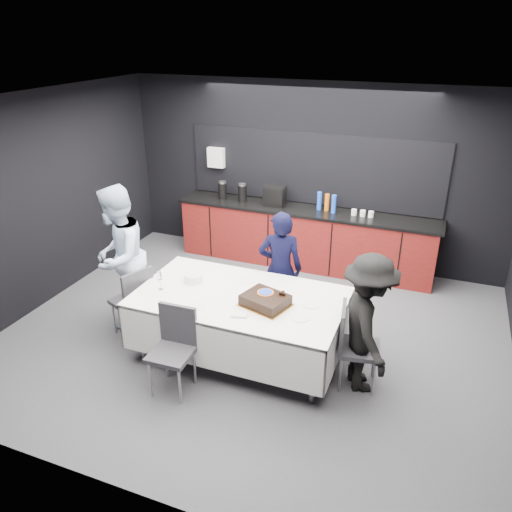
{
  "coord_description": "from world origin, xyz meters",
  "views": [
    {
      "loc": [
        1.92,
        -4.85,
        3.52
      ],
      "look_at": [
        0.0,
        0.1,
        1.05
      ],
      "focal_mm": 35.0,
      "sensor_mm": 36.0,
      "label": 1
    }
  ],
  "objects_px": {
    "party_table": "(240,306)",
    "person_center": "(280,269)",
    "person_left": "(119,257)",
    "person_right": "(367,324)",
    "champagne_flute": "(160,277)",
    "plate_stack": "(193,278)",
    "cake_assembly": "(265,300)",
    "chair_right": "(352,341)",
    "chair_near": "(174,343)",
    "chair_left": "(135,298)"
  },
  "relations": [
    {
      "from": "chair_right",
      "to": "chair_near",
      "type": "xyz_separation_m",
      "value": [
        -1.71,
        -0.7,
        0.0
      ]
    },
    {
      "from": "plate_stack",
      "to": "champagne_flute",
      "type": "height_order",
      "value": "champagne_flute"
    },
    {
      "from": "person_right",
      "to": "plate_stack",
      "type": "bearing_deg",
      "value": 60.82
    },
    {
      "from": "party_table",
      "to": "chair_right",
      "type": "relative_size",
      "value": 2.51
    },
    {
      "from": "cake_assembly",
      "to": "person_center",
      "type": "bearing_deg",
      "value": 98.99
    },
    {
      "from": "plate_stack",
      "to": "chair_left",
      "type": "height_order",
      "value": "chair_left"
    },
    {
      "from": "plate_stack",
      "to": "person_center",
      "type": "relative_size",
      "value": 0.14
    },
    {
      "from": "cake_assembly",
      "to": "plate_stack",
      "type": "distance_m",
      "value": 1.0
    },
    {
      "from": "chair_left",
      "to": "person_center",
      "type": "height_order",
      "value": "person_center"
    },
    {
      "from": "chair_near",
      "to": "person_center",
      "type": "relative_size",
      "value": 0.61
    },
    {
      "from": "cake_assembly",
      "to": "person_right",
      "type": "height_order",
      "value": "person_right"
    },
    {
      "from": "chair_right",
      "to": "champagne_flute",
      "type": "bearing_deg",
      "value": -176.54
    },
    {
      "from": "plate_stack",
      "to": "person_center",
      "type": "height_order",
      "value": "person_center"
    },
    {
      "from": "cake_assembly",
      "to": "chair_right",
      "type": "relative_size",
      "value": 0.64
    },
    {
      "from": "party_table",
      "to": "champagne_flute",
      "type": "bearing_deg",
      "value": -168.0
    },
    {
      "from": "cake_assembly",
      "to": "chair_near",
      "type": "relative_size",
      "value": 0.64
    },
    {
      "from": "chair_near",
      "to": "chair_right",
      "type": "bearing_deg",
      "value": 22.37
    },
    {
      "from": "person_right",
      "to": "person_center",
      "type": "bearing_deg",
      "value": 29.45
    },
    {
      "from": "chair_right",
      "to": "person_left",
      "type": "xyz_separation_m",
      "value": [
        -2.98,
        0.2,
        0.37
      ]
    },
    {
      "from": "cake_assembly",
      "to": "champagne_flute",
      "type": "xyz_separation_m",
      "value": [
        -1.24,
        -0.1,
        0.1
      ]
    },
    {
      "from": "champagne_flute",
      "to": "chair_left",
      "type": "relative_size",
      "value": 0.24
    },
    {
      "from": "chair_right",
      "to": "person_right",
      "type": "bearing_deg",
      "value": 6.49
    },
    {
      "from": "party_table",
      "to": "chair_left",
      "type": "bearing_deg",
      "value": -175.47
    },
    {
      "from": "person_right",
      "to": "cake_assembly",
      "type": "bearing_deg",
      "value": 67.95
    },
    {
      "from": "person_left",
      "to": "person_right",
      "type": "bearing_deg",
      "value": 73.17
    },
    {
      "from": "champagne_flute",
      "to": "chair_near",
      "type": "bearing_deg",
      "value": -49.67
    },
    {
      "from": "chair_left",
      "to": "champagne_flute",
      "type": "bearing_deg",
      "value": -11.06
    },
    {
      "from": "chair_near",
      "to": "person_center",
      "type": "distance_m",
      "value": 1.73
    },
    {
      "from": "person_center",
      "to": "person_right",
      "type": "relative_size",
      "value": 0.99
    },
    {
      "from": "cake_assembly",
      "to": "chair_left",
      "type": "xyz_separation_m",
      "value": [
        -1.67,
        -0.01,
        -0.31
      ]
    },
    {
      "from": "chair_near",
      "to": "person_right",
      "type": "bearing_deg",
      "value": 21.32
    },
    {
      "from": "chair_right",
      "to": "person_center",
      "type": "distance_m",
      "value": 1.44
    },
    {
      "from": "person_center",
      "to": "party_table",
      "type": "bearing_deg",
      "value": 63.35
    },
    {
      "from": "cake_assembly",
      "to": "chair_left",
      "type": "bearing_deg",
      "value": -179.64
    },
    {
      "from": "chair_right",
      "to": "person_right",
      "type": "distance_m",
      "value": 0.26
    },
    {
      "from": "cake_assembly",
      "to": "person_right",
      "type": "relative_size",
      "value": 0.39
    },
    {
      "from": "chair_right",
      "to": "chair_left",
      "type": "bearing_deg",
      "value": -178.97
    },
    {
      "from": "cake_assembly",
      "to": "champagne_flute",
      "type": "height_order",
      "value": "champagne_flute"
    },
    {
      "from": "party_table",
      "to": "plate_stack",
      "type": "bearing_deg",
      "value": 169.8
    },
    {
      "from": "plate_stack",
      "to": "chair_right",
      "type": "relative_size",
      "value": 0.24
    },
    {
      "from": "plate_stack",
      "to": "chair_near",
      "type": "distance_m",
      "value": 0.95
    },
    {
      "from": "chair_left",
      "to": "person_right",
      "type": "height_order",
      "value": "person_right"
    },
    {
      "from": "person_center",
      "to": "champagne_flute",
      "type": "bearing_deg",
      "value": 29.59
    },
    {
      "from": "party_table",
      "to": "person_left",
      "type": "relative_size",
      "value": 1.28
    },
    {
      "from": "champagne_flute",
      "to": "person_left",
      "type": "height_order",
      "value": "person_left"
    },
    {
      "from": "chair_near",
      "to": "person_right",
      "type": "xyz_separation_m",
      "value": [
        1.84,
        0.72,
        0.23
      ]
    },
    {
      "from": "party_table",
      "to": "person_center",
      "type": "bearing_deg",
      "value": 77.27
    },
    {
      "from": "person_left",
      "to": "champagne_flute",
      "type": "bearing_deg",
      "value": 53.72
    },
    {
      "from": "champagne_flute",
      "to": "person_center",
      "type": "bearing_deg",
      "value": 43.51
    },
    {
      "from": "chair_near",
      "to": "person_left",
      "type": "relative_size",
      "value": 0.51
    }
  ]
}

